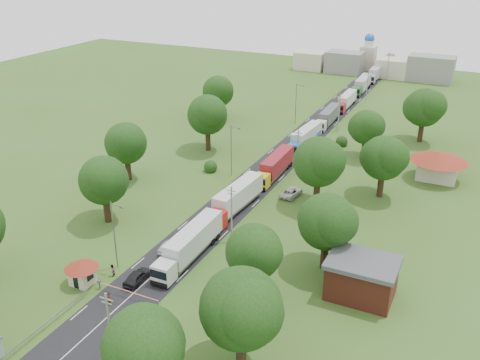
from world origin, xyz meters
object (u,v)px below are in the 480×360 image
Objects in this scene: car_lane_mid at (171,246)px; car_lane_front at (137,277)px; info_sign at (319,137)px; boom_barrier at (119,289)px; pedestrian_near at (109,300)px; truck_0 at (190,244)px; guard_booth at (82,269)px.

car_lane_front is at bearing 92.19° from car_lane_mid.
info_sign is 0.87× the size of car_lane_front.
info_sign is 48.70m from car_lane_mid.
boom_barrier is 5.74× the size of pedestrian_near.
truck_0 reaches higher than car_lane_front.
car_lane_front reaches higher than pedestrian_near.
truck_0 is at bearing 49.97° from guard_booth.
pedestrian_near is (5.97, -2.19, -1.36)m from guard_booth.
info_sign is 48.75m from truck_0.
boom_barrier is at bearing 90.08° from car_lane_mid.
boom_barrier is 5.98m from guard_booth.
boom_barrier is at bearing 91.03° from pedestrian_near.
boom_barrier is 2.25× the size of info_sign.
car_lane_front is at bearing 28.39° from guard_booth.
truck_0 reaches higher than info_sign.
info_sign is (12.40, 60.00, 0.84)m from guard_booth.
car_lane_mid is at bearing 172.96° from truck_0.
truck_0 reaches higher than guard_booth.
car_lane_mid is (6.01, 11.77, -1.41)m from guard_booth.
truck_0 is 3.86m from car_lane_mid.
info_sign reaches higher than car_lane_mid.
car_lane_front reaches higher than car_lane_mid.
boom_barrier is 2.03× the size of car_lane_mid.
boom_barrier is 12.00m from truck_0.
car_lane_mid is 2.83× the size of pedestrian_near.
info_sign is (6.56, 60.00, 2.11)m from boom_barrier.
car_lane_mid is (-0.19, 8.42, -0.06)m from car_lane_front.
truck_0 is at bearing 173.86° from car_lane_mid.
info_sign is at bearing -98.75° from car_lane_front.
guard_booth reaches higher than boom_barrier.
pedestrian_near is (-6.43, -62.19, -2.20)m from info_sign.
car_lane_front is at bearing -96.25° from info_sign.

